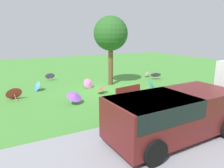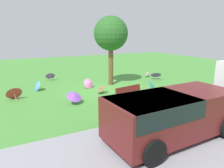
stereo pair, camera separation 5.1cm
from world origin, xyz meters
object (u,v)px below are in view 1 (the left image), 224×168
object	(u,v)px
parasol_purple_1	(75,96)
parasol_teal_1	(152,86)
van_dark	(170,113)
parasol_pink_0	(89,83)
parasol_blue_0	(36,86)
shade_tree	(111,34)
parasol_purple_0	(50,75)
parasol_red_0	(14,92)
park_bench	(127,94)
parasol_red_1	(101,88)
parasol_pink_2	(147,73)
parasol_purple_2	(156,74)

from	to	relation	value
parasol_purple_1	parasol_teal_1	size ratio (longest dim) A/B	0.87
van_dark	parasol_pink_0	xyz separation A→B (m)	(-0.20, -7.50, -0.58)
parasol_blue_0	parasol_pink_0	world-z (taller)	parasol_pink_0
parasol_blue_0	parasol_purple_1	xyz separation A→B (m)	(-1.25, 3.52, 0.13)
shade_tree	parasol_purple_0	world-z (taller)	shade_tree
parasol_purple_0	parasol_teal_1	xyz separation A→B (m)	(-4.44, 6.55, 0.10)
parasol_purple_1	parasol_red_0	world-z (taller)	parasol_red_0
park_bench	parasol_pink_0	bearing A→B (deg)	-81.13
shade_tree	parasol_purple_1	xyz separation A→B (m)	(3.55, 2.80, -2.97)
parasol_purple_0	parasol_red_1	size ratio (longest dim) A/B	0.95
parasol_purple_0	parasol_red_0	distance (m)	4.77
parasol_purple_0	parasol_pink_0	distance (m)	3.97
parasol_purple_1	parasol_pink_2	xyz separation A→B (m)	(-7.38, -3.77, -0.15)
shade_tree	parasol_pink_2	bearing A→B (deg)	-165.86
parasol_blue_0	shade_tree	bearing A→B (deg)	171.47
parasol_purple_1	parasol_red_1	bearing A→B (deg)	-150.88
parasol_blue_0	parasol_teal_1	bearing A→B (deg)	146.31
parasol_purple_0	parasol_pink_0	xyz separation A→B (m)	(-1.66, 3.60, -0.04)
park_bench	parasol_red_0	distance (m)	6.04
parasol_purple_2	parasol_pink_2	world-z (taller)	parasol_purple_2
shade_tree	parasol_purple_2	world-z (taller)	shade_tree
shade_tree	parasol_blue_0	distance (m)	5.76
parasol_purple_0	parasol_red_0	size ratio (longest dim) A/B	0.83
parasol_pink_0	parasol_pink_2	size ratio (longest dim) A/B	1.05
parasol_purple_2	parasol_pink_0	bearing A→B (deg)	1.20
parasol_teal_1	parasol_purple_1	bearing A→B (deg)	-4.76
shade_tree	parasol_teal_1	distance (m)	4.46
parasol_pink_0	parasol_teal_1	size ratio (longest dim) A/B	0.69
park_bench	parasol_pink_0	distance (m)	3.69
parasol_blue_0	parasol_purple_2	xyz separation A→B (m)	(-8.66, 0.84, 0.09)
parasol_purple_2	park_bench	bearing A→B (deg)	36.85
parasol_pink_0	parasol_red_1	distance (m)	1.47
shade_tree	parasol_blue_0	world-z (taller)	shade_tree
shade_tree	parasol_purple_0	size ratio (longest dim) A/B	6.15
parasol_pink_0	parasol_teal_1	xyz separation A→B (m)	(-2.78, 2.95, 0.14)
parasol_red_1	shade_tree	bearing A→B (deg)	-132.74
parasol_purple_2	van_dark	bearing A→B (deg)	52.80
park_bench	parasol_red_1	size ratio (longest dim) A/B	2.12
parasol_red_0	parasol_red_1	distance (m)	4.75
shade_tree	parasol_red_1	xyz separation A→B (m)	(1.57, 1.70, -3.09)
parasol_red_1	parasol_purple_2	bearing A→B (deg)	-163.81
parasol_purple_0	parasol_pink_2	world-z (taller)	parasol_purple_0
parasol_red_0	van_dark	bearing A→B (deg)	120.41
parasol_blue_0	parasol_purple_0	distance (m)	3.00
park_bench	parasol_teal_1	world-z (taller)	parasol_teal_1
parasol_blue_0	parasol_pink_0	distance (m)	3.23
parasol_purple_0	parasol_teal_1	size ratio (longest dim) A/B	0.68
parasol_purple_0	van_dark	bearing A→B (deg)	97.49
parasol_red_1	parasol_pink_0	bearing A→B (deg)	-83.97
park_bench	shade_tree	bearing A→B (deg)	-106.60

